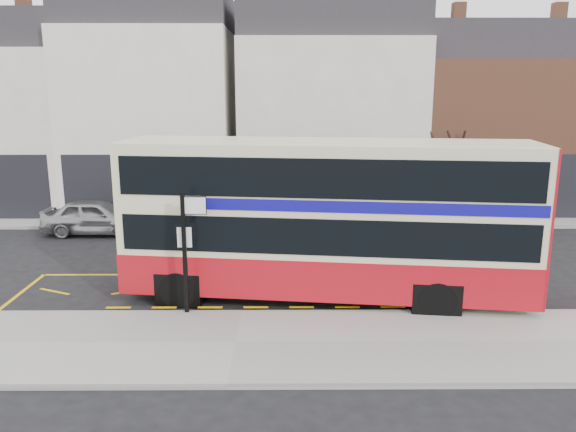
{
  "coord_description": "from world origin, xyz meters",
  "views": [
    {
      "loc": [
        1.22,
        -15.04,
        6.25
      ],
      "look_at": [
        1.33,
        2.0,
        2.33
      ],
      "focal_mm": 35.0,
      "sensor_mm": 36.0,
      "label": 1
    }
  ],
  "objects_px": {
    "car_silver": "(97,217)",
    "car_white": "(434,219)",
    "car_grey": "(228,217)",
    "street_tree_right": "(446,141)",
    "double_decker_bus": "(328,218)",
    "bus_stop_post": "(187,243)"
  },
  "relations": [
    {
      "from": "car_silver",
      "to": "car_white",
      "type": "relative_size",
      "value": 0.99
    },
    {
      "from": "car_grey",
      "to": "car_white",
      "type": "relative_size",
      "value": 0.91
    },
    {
      "from": "car_white",
      "to": "street_tree_right",
      "type": "relative_size",
      "value": 0.82
    },
    {
      "from": "double_decker_bus",
      "to": "car_silver",
      "type": "xyz_separation_m",
      "value": [
        -9.43,
        7.67,
        -1.72
      ]
    },
    {
      "from": "bus_stop_post",
      "to": "car_grey",
      "type": "bearing_deg",
      "value": 88.34
    },
    {
      "from": "bus_stop_post",
      "to": "street_tree_right",
      "type": "bearing_deg",
      "value": 48.22
    },
    {
      "from": "car_silver",
      "to": "car_white",
      "type": "distance_m",
      "value": 14.7
    },
    {
      "from": "street_tree_right",
      "to": "bus_stop_post",
      "type": "bearing_deg",
      "value": -131.21
    },
    {
      "from": "car_grey",
      "to": "street_tree_right",
      "type": "relative_size",
      "value": 0.75
    },
    {
      "from": "car_grey",
      "to": "street_tree_right",
      "type": "distance_m",
      "value": 10.76
    },
    {
      "from": "bus_stop_post",
      "to": "car_silver",
      "type": "bearing_deg",
      "value": 120.65
    },
    {
      "from": "bus_stop_post",
      "to": "car_white",
      "type": "relative_size",
      "value": 0.73
    },
    {
      "from": "double_decker_bus",
      "to": "car_grey",
      "type": "relative_size",
      "value": 2.92
    },
    {
      "from": "double_decker_bus",
      "to": "car_silver",
      "type": "relative_size",
      "value": 2.68
    },
    {
      "from": "double_decker_bus",
      "to": "car_silver",
      "type": "bearing_deg",
      "value": 147.97
    },
    {
      "from": "bus_stop_post",
      "to": "car_white",
      "type": "distance_m",
      "value": 13.02
    },
    {
      "from": "car_white",
      "to": "street_tree_right",
      "type": "bearing_deg",
      "value": -11.81
    },
    {
      "from": "car_grey",
      "to": "street_tree_right",
      "type": "xyz_separation_m",
      "value": [
        10.06,
        2.24,
        3.1
      ]
    },
    {
      "from": "car_silver",
      "to": "car_grey",
      "type": "distance_m",
      "value": 5.7
    },
    {
      "from": "bus_stop_post",
      "to": "car_grey",
      "type": "xyz_separation_m",
      "value": [
        0.18,
        9.46,
        -1.46
      ]
    },
    {
      "from": "bus_stop_post",
      "to": "car_grey",
      "type": "relative_size",
      "value": 0.81
    },
    {
      "from": "bus_stop_post",
      "to": "car_silver",
      "type": "height_order",
      "value": "bus_stop_post"
    }
  ]
}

